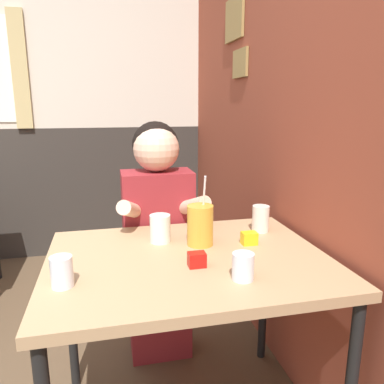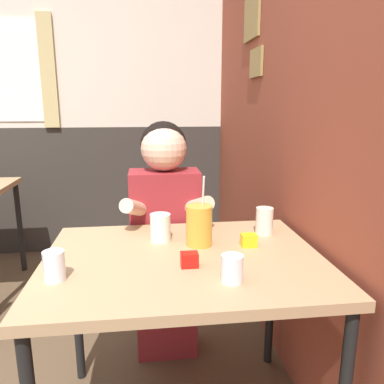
% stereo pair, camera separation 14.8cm
% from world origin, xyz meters
% --- Properties ---
extents(brick_wall_right, '(0.08, 4.42, 2.70)m').
position_xyz_m(brick_wall_right, '(1.52, 1.21, 1.35)').
color(brick_wall_right, brown).
rests_on(brick_wall_right, ground_plane).
extents(back_wall, '(5.98, 0.09, 2.70)m').
position_xyz_m(back_wall, '(-0.02, 2.45, 1.36)').
color(back_wall, beige).
rests_on(back_wall, ground_plane).
extents(main_table, '(1.01, 0.78, 0.75)m').
position_xyz_m(main_table, '(0.95, 0.39, 0.68)').
color(main_table, tan).
rests_on(main_table, ground_plane).
extents(person_seated, '(0.42, 0.41, 1.21)m').
position_xyz_m(person_seated, '(0.91, 0.91, 0.66)').
color(person_seated, maroon).
rests_on(person_seated, ground_plane).
extents(cocktail_pitcher, '(0.10, 0.10, 0.28)m').
position_xyz_m(cocktail_pitcher, '(1.02, 0.50, 0.83)').
color(cocktail_pitcher, gold).
rests_on(cocktail_pitcher, main_table).
extents(glass_near_pitcher, '(0.07, 0.07, 0.10)m').
position_xyz_m(glass_near_pitcher, '(0.53, 0.26, 0.80)').
color(glass_near_pitcher, silver).
rests_on(glass_near_pitcher, main_table).
extents(glass_center, '(0.08, 0.08, 0.11)m').
position_xyz_m(glass_center, '(0.87, 0.57, 0.80)').
color(glass_center, silver).
rests_on(glass_center, main_table).
extents(glass_far_side, '(0.07, 0.07, 0.11)m').
position_xyz_m(glass_far_side, '(1.32, 0.60, 0.81)').
color(glass_far_side, silver).
rests_on(glass_far_side, main_table).
extents(glass_by_brick, '(0.07, 0.07, 0.09)m').
position_xyz_m(glass_by_brick, '(1.08, 0.18, 0.79)').
color(glass_by_brick, silver).
rests_on(glass_by_brick, main_table).
extents(condiment_ketchup, '(0.06, 0.04, 0.05)m').
position_xyz_m(condiment_ketchup, '(0.96, 0.30, 0.77)').
color(condiment_ketchup, '#B7140F').
rests_on(condiment_ketchup, main_table).
extents(condiment_mustard, '(0.06, 0.04, 0.05)m').
position_xyz_m(condiment_mustard, '(1.21, 0.46, 0.77)').
color(condiment_mustard, yellow).
rests_on(condiment_mustard, main_table).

